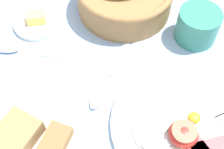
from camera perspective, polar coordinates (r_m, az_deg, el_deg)
ground_plane at (r=0.59m, az=4.19°, el=-7.67°), size 3.00×3.00×0.00m
breakfast_plate at (r=0.59m, az=13.04°, el=-9.20°), size 0.26×0.26×0.04m
bread_plate at (r=0.58m, az=-14.14°, el=-11.17°), size 0.20×0.20×0.05m
sugar_cup at (r=0.70m, az=15.41°, el=8.74°), size 0.09×0.09×0.07m
butter_dish at (r=0.74m, az=-13.50°, el=9.42°), size 0.11×0.11×0.03m
teaspoon_by_saucer at (r=0.70m, az=-17.26°, el=4.39°), size 0.19×0.04×0.01m
teaspoon_near_cup at (r=0.62m, az=-1.25°, el=-1.71°), size 0.09×0.19×0.01m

